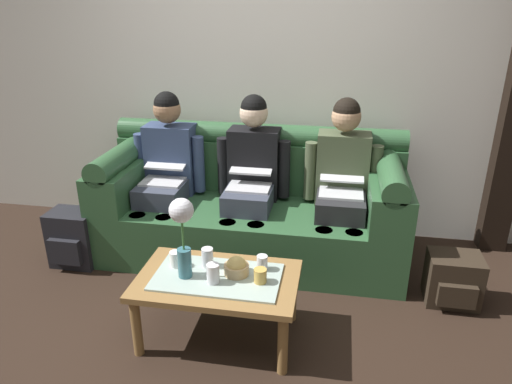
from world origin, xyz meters
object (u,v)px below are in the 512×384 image
Objects in this scene: person_right at (342,178)px; person_middle at (252,172)px; flower_vase at (182,227)px; snack_bowl at (237,267)px; couch at (252,207)px; cup_near_left at (213,273)px; cup_near_right at (207,258)px; cup_far_right at (262,263)px; person_left at (167,167)px; coffee_table at (218,285)px; cup_far_center at (176,259)px; backpack_left at (74,239)px; backpack_right at (453,280)px; cup_far_left at (260,276)px.

person_middle is at bearing -179.98° from person_right.
snack_bowl is (0.28, 0.07, -0.27)m from flower_vase.
couch is 1.12m from cup_near_left.
cup_far_right is at bearing 3.96° from cup_near_right.
person_left reaches higher than coffee_table.
snack_bowl is at bearing -52.67° from person_left.
cup_near_right is at bearing -176.04° from cup_far_right.
couch is 0.29m from person_middle.
cup_near_left is (0.66, -1.12, -0.19)m from person_left.
cup_far_right is (0.50, 0.05, -0.00)m from cup_far_center.
coffee_table is 0.41m from flower_vase.
cup_far_center is at bearing 132.95° from flower_vase.
cup_near_left is at bearing -94.61° from coffee_table.
coffee_table is (-0.67, -1.05, -0.31)m from person_right.
cup_near_left is at bearing -28.38° from backpack_left.
backpack_left is 2.68m from backpack_right.
flower_vase is 5.37× the size of cup_far_right.
cup_near_left is 0.17m from cup_near_right.
couch is 0.97m from cup_far_right.
person_right is 2.89× the size of backpack_left.
cup_far_center is 0.28× the size of backpack_right.
person_left is 1.00× the size of person_middle.
cup_near_right is at bearing -23.86° from backpack_left.
snack_bowl is at bearing 21.81° from coffee_table.
cup_far_left is at bearing -84.93° from cup_far_right.
flower_vase is 4.08× the size of cup_near_right.
coffee_table is 1.41m from backpack_left.
cup_far_right is 0.26× the size of backpack_right.
snack_bowl is at bearing -151.67° from cup_far_right.
flower_vase is 1.42× the size of backpack_right.
backpack_left is at bearing -160.97° from person_middle.
cup_far_center is 1.05× the size of cup_far_right.
snack_bowl is 1.23× the size of cup_near_right.
person_left is at bearing 130.62° from cup_far_left.
person_right reaches higher than cup_far_center.
cup_near_left is at bearing -121.05° from person_right.
person_left reaches higher than backpack_left.
backpack_left is (-1.51, 0.63, -0.24)m from cup_far_left.
cup_near_left reaches higher than cup_far_left.
couch reaches higher than backpack_left.
cup_far_center is (-0.18, -0.03, -0.01)m from cup_near_right.
flower_vase is 3.32× the size of snack_bowl.
person_middle is 13.87× the size of cup_far_right.
backpack_left is (-1.50, 0.50, -0.25)m from cup_far_right.
person_right is at bearing 52.10° from cup_near_right.
cup_near_left reaches higher than backpack_left.
coffee_table is at bearing -90.00° from couch.
person_left is at bearing 112.18° from cup_far_center.
person_right is at bearing 0.01° from person_left.
person_right is 1.05m from cup_far_right.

